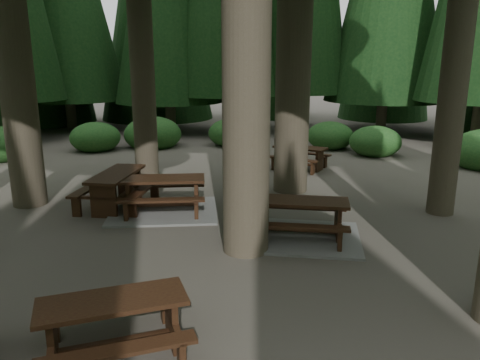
{
  "coord_description": "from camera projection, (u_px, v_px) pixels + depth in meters",
  "views": [
    {
      "loc": [
        0.0,
        -7.89,
        3.45
      ],
      "look_at": [
        0.77,
        1.17,
        1.1
      ],
      "focal_mm": 35.0,
      "sensor_mm": 36.0,
      "label": 1
    }
  ],
  "objects": [
    {
      "name": "ground",
      "position": [
        203.0,
        256.0,
        8.48
      ],
      "size": [
        80.0,
        80.0,
        0.0
      ],
      "primitive_type": "plane",
      "color": "#595248",
      "rests_on": "ground"
    },
    {
      "name": "picnic_table_a",
      "position": [
        301.0,
        225.0,
        9.24
      ],
      "size": [
        2.72,
        2.42,
        0.79
      ],
      "rotation": [
        0.0,
        0.0,
        -0.24
      ],
      "color": "gray",
      "rests_on": "ground"
    },
    {
      "name": "picnic_table_b",
      "position": [
        117.0,
        184.0,
        11.11
      ],
      "size": [
        1.98,
        2.27,
        0.85
      ],
      "rotation": [
        0.0,
        0.0,
        1.35
      ],
      "color": "black",
      "rests_on": "ground"
    },
    {
      "name": "picnic_table_c",
      "position": [
        163.0,
        200.0,
        10.82
      ],
      "size": [
        2.44,
        2.02,
        0.83
      ],
      "rotation": [
        0.0,
        0.0,
        -0.0
      ],
      "color": "gray",
      "rests_on": "ground"
    },
    {
      "name": "picnic_table_d",
      "position": [
        300.0,
        154.0,
        15.1
      ],
      "size": [
        2.14,
        2.06,
        0.73
      ],
      "rotation": [
        0.0,
        0.0,
        -0.61
      ],
      "color": "black",
      "rests_on": "ground"
    },
    {
      "name": "picnic_table_e",
      "position": [
        113.0,
        318.0,
        5.51
      ],
      "size": [
        1.99,
        1.75,
        0.74
      ],
      "rotation": [
        0.0,
        0.0,
        0.24
      ],
      "color": "black",
      "rests_on": "ground"
    },
    {
      "name": "shrub_ring",
      "position": [
        238.0,
        220.0,
        9.16
      ],
      "size": [
        23.86,
        24.64,
        1.49
      ],
      "color": "#1D561F",
      "rests_on": "ground"
    }
  ]
}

